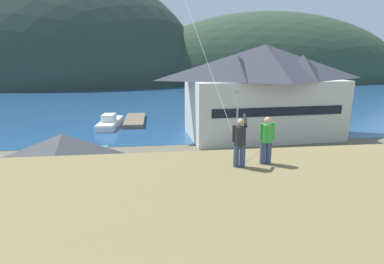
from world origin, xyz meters
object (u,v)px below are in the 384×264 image
(person_kite_flyer, at_px, (240,141))
(storage_shed_near_lot, at_px, (65,164))
(wharf_dock, at_px, (135,120))
(parked_car_lone_by_shed, at_px, (135,199))
(harbor_lodge, at_px, (264,88))
(parking_light_pole, at_px, (237,123))
(parked_car_front_row_red, at_px, (354,166))
(person_companion, at_px, (267,139))
(parked_car_mid_row_far, at_px, (248,171))
(parked_car_front_row_end, at_px, (195,166))
(moored_boat_wharfside, at_px, (110,123))

(person_kite_flyer, bearing_deg, storage_shed_near_lot, 126.44)
(wharf_dock, height_order, parked_car_lone_by_shed, parked_car_lone_by_shed)
(harbor_lodge, bearing_deg, wharf_dock, 148.23)
(wharf_dock, distance_m, parking_light_pole, 25.18)
(parked_car_lone_by_shed, bearing_deg, person_kite_flyer, -66.05)
(parked_car_front_row_red, distance_m, person_kite_flyer, 22.31)
(person_kite_flyer, xyz_separation_m, person_companion, (1.04, 0.19, -0.02))
(parking_light_pole, bearing_deg, wharf_dock, 118.15)
(wharf_dock, bearing_deg, parked_car_mid_row_far, -66.95)
(parked_car_front_row_end, bearing_deg, wharf_dock, 105.47)
(storage_shed_near_lot, height_order, parking_light_pole, parking_light_pole)
(parked_car_lone_by_shed, bearing_deg, parking_light_pole, 43.58)
(wharf_dock, bearing_deg, person_companion, -79.78)
(wharf_dock, height_order, person_kite_flyer, person_kite_flyer)
(person_kite_flyer, bearing_deg, parked_car_front_row_red, 43.73)
(harbor_lodge, relative_size, person_kite_flyer, 11.83)
(wharf_dock, relative_size, person_companion, 5.87)
(parked_car_front_row_red, bearing_deg, wharf_dock, 129.02)
(wharf_dock, distance_m, parked_car_lone_by_shed, 31.35)
(harbor_lodge, relative_size, parked_car_lone_by_shed, 5.13)
(moored_boat_wharfside, distance_m, parked_car_front_row_end, 24.53)
(parked_car_front_row_red, height_order, parked_car_front_row_end, same)
(harbor_lodge, distance_m, parked_car_front_row_red, 16.83)
(harbor_lodge, relative_size, parked_car_front_row_red, 5.17)
(storage_shed_near_lot, relative_size, person_companion, 3.90)
(harbor_lodge, height_order, parked_car_front_row_red, harbor_lodge)
(wharf_dock, xyz_separation_m, person_companion, (7.44, -41.25, 7.69))
(person_companion, bearing_deg, parked_car_front_row_end, 91.73)
(parked_car_front_row_end, height_order, person_companion, person_companion)
(moored_boat_wharfside, bearing_deg, person_companion, -73.73)
(moored_boat_wharfside, height_order, person_companion, person_companion)
(parked_car_front_row_red, bearing_deg, harbor_lodge, 102.60)
(harbor_lodge, height_order, person_kite_flyer, harbor_lodge)
(parked_car_lone_by_shed, xyz_separation_m, parked_car_front_row_end, (5.06, 6.15, 0.00))
(person_kite_flyer, bearing_deg, harbor_lodge, 68.54)
(parked_car_mid_row_far, bearing_deg, parked_car_front_row_end, 158.34)
(parked_car_lone_by_shed, height_order, parking_light_pole, parking_light_pole)
(person_companion, bearing_deg, parked_car_lone_by_shed, 119.12)
(harbor_lodge, height_order, storage_shed_near_lot, harbor_lodge)
(harbor_lodge, height_order, moored_boat_wharfside, harbor_lodge)
(moored_boat_wharfside, distance_m, person_kite_flyer, 40.38)
(parking_light_pole, xyz_separation_m, person_kite_flyer, (-5.33, -19.52, 3.68))
(moored_boat_wharfside, relative_size, person_companion, 4.92)
(parked_car_mid_row_far, bearing_deg, person_kite_flyer, -109.20)
(parked_car_front_row_red, height_order, parking_light_pole, parking_light_pole)
(storage_shed_near_lot, xyz_separation_m, parked_car_mid_row_far, (15.13, 0.88, -1.61))
(moored_boat_wharfside, height_order, parked_car_mid_row_far, moored_boat_wharfside)
(parked_car_mid_row_far, bearing_deg, parked_car_lone_by_shed, -155.47)
(parked_car_front_row_end, height_order, person_kite_flyer, person_kite_flyer)
(wharf_dock, relative_size, parked_car_front_row_red, 2.40)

